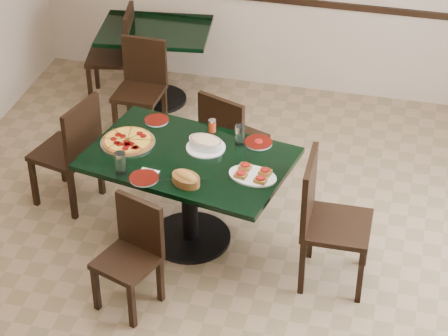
% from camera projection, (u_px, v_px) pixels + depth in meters
% --- Properties ---
extents(floor, '(5.50, 5.50, 0.00)m').
position_uv_depth(floor, '(225.00, 265.00, 6.36)').
color(floor, '#7C6347').
rests_on(floor, ground).
extents(room_shell, '(5.50, 5.50, 5.50)m').
position_uv_depth(room_shell, '(404.00, 33.00, 6.87)').
color(room_shell, silver).
rests_on(room_shell, floor).
extents(main_table, '(1.57, 1.17, 0.75)m').
position_uv_depth(main_table, '(189.00, 177.00, 6.29)').
color(main_table, black).
rests_on(main_table, floor).
extents(back_table, '(1.08, 0.84, 0.75)m').
position_uv_depth(back_table, '(156.00, 51.00, 8.04)').
color(back_table, black).
rests_on(back_table, floor).
extents(chair_far, '(0.54, 0.54, 0.89)m').
position_uv_depth(chair_far, '(229.00, 137.00, 6.88)').
color(chair_far, black).
rests_on(chair_far, floor).
extents(chair_near, '(0.47, 0.47, 0.79)m').
position_uv_depth(chair_near, '(133.00, 249.00, 5.83)').
color(chair_near, black).
rests_on(chair_near, floor).
extents(chair_right, '(0.47, 0.47, 0.98)m').
position_uv_depth(chair_right, '(324.00, 214.00, 5.95)').
color(chair_right, black).
rests_on(chair_right, floor).
extents(chair_left, '(0.53, 0.53, 0.93)m').
position_uv_depth(chair_left, '(73.00, 147.00, 6.70)').
color(chair_left, black).
rests_on(chair_left, floor).
extents(back_chair_near, '(0.41, 0.41, 0.86)m').
position_uv_depth(back_chair_near, '(142.00, 82.00, 7.65)').
color(back_chair_near, black).
rests_on(back_chair_near, floor).
extents(back_chair_left, '(0.50, 0.50, 0.91)m').
position_uv_depth(back_chair_left, '(119.00, 50.00, 8.08)').
color(back_chair_left, black).
rests_on(back_chair_left, floor).
extents(pepperoni_pizza, '(0.40, 0.40, 0.04)m').
position_uv_depth(pepperoni_pizza, '(128.00, 141.00, 6.32)').
color(pepperoni_pizza, silver).
rests_on(pepperoni_pizza, main_table).
extents(lasagna_casserole, '(0.29, 0.29, 0.09)m').
position_uv_depth(lasagna_casserole, '(206.00, 143.00, 6.25)').
color(lasagna_casserole, silver).
rests_on(lasagna_casserole, main_table).
extents(bread_basket, '(0.26, 0.23, 0.09)m').
position_uv_depth(bread_basket, '(186.00, 178.00, 5.89)').
color(bread_basket, brown).
rests_on(bread_basket, main_table).
extents(bruschetta_platter, '(0.39, 0.31, 0.05)m').
position_uv_depth(bruschetta_platter, '(253.00, 174.00, 5.96)').
color(bruschetta_platter, silver).
rests_on(bruschetta_platter, main_table).
extents(side_plate_near, '(0.20, 0.20, 0.02)m').
position_uv_depth(side_plate_near, '(144.00, 178.00, 5.95)').
color(side_plate_near, silver).
rests_on(side_plate_near, main_table).
extents(side_plate_far_r, '(0.20, 0.20, 0.03)m').
position_uv_depth(side_plate_far_r, '(259.00, 142.00, 6.32)').
color(side_plate_far_r, silver).
rests_on(side_plate_far_r, main_table).
extents(side_plate_far_l, '(0.18, 0.18, 0.02)m').
position_uv_depth(side_plate_far_l, '(157.00, 120.00, 6.58)').
color(side_plate_far_l, silver).
rests_on(side_plate_far_l, main_table).
extents(napkin_setting, '(0.15, 0.15, 0.01)m').
position_uv_depth(napkin_setting, '(148.00, 174.00, 6.00)').
color(napkin_setting, silver).
rests_on(napkin_setting, main_table).
extents(water_glass_a, '(0.07, 0.07, 0.15)m').
position_uv_depth(water_glass_a, '(240.00, 135.00, 6.28)').
color(water_glass_a, silver).
rests_on(water_glass_a, main_table).
extents(water_glass_b, '(0.08, 0.08, 0.16)m').
position_uv_depth(water_glass_b, '(120.00, 163.00, 5.97)').
color(water_glass_b, silver).
rests_on(water_glass_b, main_table).
extents(pepper_shaker, '(0.06, 0.06, 0.10)m').
position_uv_depth(pepper_shaker, '(212.00, 125.00, 6.44)').
color(pepper_shaker, '#B93013').
rests_on(pepper_shaker, main_table).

